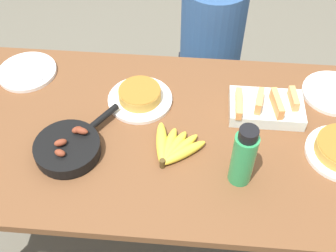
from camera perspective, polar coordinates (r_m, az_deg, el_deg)
ground_plane at (r=2.18m, az=0.00°, el=-13.90°), size 14.00×14.00×0.00m
dining_table at (r=1.62m, az=0.00°, el=-3.10°), size 1.69×0.85×0.77m
banana_bunch at (r=1.46m, az=0.64°, el=-2.98°), size 0.19×0.20×0.04m
melon_tray at (r=1.62m, az=13.15°, el=2.51°), size 0.27×0.18×0.10m
skillet at (r=1.49m, az=-13.29°, el=-2.87°), size 0.26×0.33×0.08m
frittata_plate_center at (r=1.63m, az=-3.82°, el=4.01°), size 0.25×0.25×0.06m
empty_plate_near_front at (r=1.85m, az=-18.54°, el=6.98°), size 0.24×0.24×0.02m
empty_plate_far_left at (r=1.78m, az=21.54°, el=4.17°), size 0.25×0.25×0.02m
water_bottle at (r=1.34m, az=10.19°, el=-4.12°), size 0.08×0.08×0.24m
person_figure at (r=2.21m, az=5.58°, el=8.06°), size 0.33×0.33×1.19m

